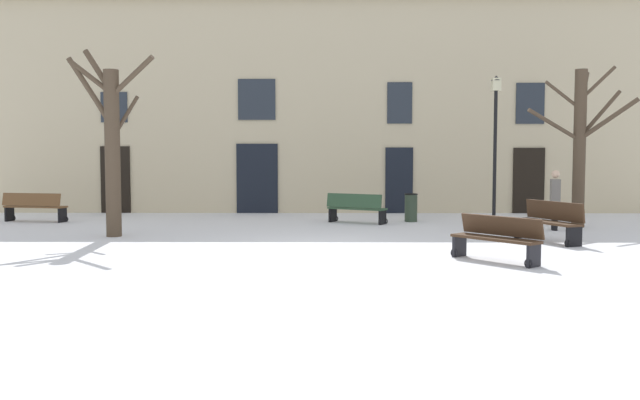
{
  "coord_description": "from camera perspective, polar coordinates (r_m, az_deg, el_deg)",
  "views": [
    {
      "loc": [
        0.14,
        -13.38,
        1.91
      ],
      "look_at": [
        0.0,
        1.8,
        0.91
      ],
      "focal_mm": 37.17,
      "sensor_mm": 36.0,
      "label": 1
    }
  ],
  "objects": [
    {
      "name": "ground_plane",
      "position": [
        13.52,
        -0.07,
        -4.37
      ],
      "size": [
        37.69,
        37.69,
        0.0
      ],
      "primitive_type": "plane",
      "color": "white"
    },
    {
      "name": "building_facade",
      "position": [
        22.63,
        0.18,
        8.55
      ],
      "size": [
        23.56,
        0.6,
        7.49
      ],
      "color": "beige",
      "rests_on": "ground"
    },
    {
      "name": "tree_foreground",
      "position": [
        19.15,
        21.54,
        4.7
      ],
      "size": [
        2.75,
        1.6,
        4.32
      ],
      "color": "#4C3D2D",
      "rests_on": "ground"
    },
    {
      "name": "tree_right_of_center",
      "position": [
        16.54,
        -17.55,
        4.82
      ],
      "size": [
        2.22,
        1.01,
        4.46
      ],
      "color": "#4C3D2D",
      "rests_on": "ground"
    },
    {
      "name": "streetlamp",
      "position": [
        19.65,
        14.85,
        5.52
      ],
      "size": [
        0.3,
        0.3,
        4.21
      ],
      "color": "black",
      "rests_on": "ground"
    },
    {
      "name": "litter_bin",
      "position": [
        19.6,
        7.84,
        -0.64
      ],
      "size": [
        0.39,
        0.39,
        0.83
      ],
      "color": "#2D3D2D",
      "rests_on": "ground"
    },
    {
      "name": "bench_back_to_back_right",
      "position": [
        15.66,
        19.11,
        -1.72
      ],
      "size": [
        1.13,
        1.84,
        0.92
      ],
      "rotation": [
        0.0,
        0.0,
        5.11
      ],
      "color": "#3D2819",
      "rests_on": "ground"
    },
    {
      "name": "bench_facing_shops",
      "position": [
        12.5,
        14.97,
        -3.15
      ],
      "size": [
        1.45,
        1.61,
        0.83
      ],
      "rotation": [
        0.0,
        0.0,
        5.41
      ],
      "color": "#3D2819",
      "rests_on": "ground"
    },
    {
      "name": "bench_by_litter_bin",
      "position": [
        18.98,
        3.13,
        -0.7
      ],
      "size": [
        1.74,
        1.26,
        0.86
      ],
      "rotation": [
        0.0,
        0.0,
        2.63
      ],
      "color": "#2D4C33",
      "rests_on": "ground"
    },
    {
      "name": "bench_back_to_back_left",
      "position": [
        21.08,
        -23.39,
        -0.51
      ],
      "size": [
        1.95,
        0.82,
        0.85
      ],
      "rotation": [
        0.0,
        0.0,
        2.94
      ],
      "color": "brown",
      "rests_on": "ground"
    },
    {
      "name": "person_strolling",
      "position": [
        18.17,
        19.58,
        0.21
      ],
      "size": [
        0.29,
        0.42,
        1.56
      ],
      "rotation": [
        0.0,
        0.0,
        4.52
      ],
      "color": "black",
      "rests_on": "ground"
    }
  ]
}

